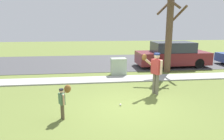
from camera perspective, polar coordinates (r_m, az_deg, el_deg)
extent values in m
plane|color=olive|center=(10.65, 0.72, -2.80)|extent=(48.00, 48.00, 0.00)
cube|color=#A3A39E|center=(10.73, 0.65, -2.50)|extent=(36.00, 1.20, 0.06)
cube|color=#424244|center=(15.59, -1.77, 2.22)|extent=(36.00, 6.80, 0.02)
cylinder|color=#6B6656|center=(8.63, 12.29, -3.90)|extent=(0.13, 0.13, 0.84)
cylinder|color=#6B6656|center=(8.74, 11.49, -3.65)|extent=(0.13, 0.13, 0.84)
cube|color=#B73838|center=(8.52, 12.11, 0.88)|extent=(0.39, 0.46, 0.60)
sphere|color=beige|center=(8.44, 12.24, 3.74)|extent=(0.23, 0.23, 0.23)
cylinder|color=navy|center=(8.43, 12.27, 4.32)|extent=(0.24, 0.24, 0.07)
cylinder|color=beige|center=(8.35, 13.37, 0.71)|extent=(0.10, 0.10, 0.56)
cylinder|color=beige|center=(8.47, 9.76, 2.39)|extent=(0.50, 0.33, 0.40)
ellipsoid|color=brown|center=(8.30, 8.85, 3.52)|extent=(0.26, 0.23, 0.26)
cylinder|color=brown|center=(6.60, -13.60, -10.91)|extent=(0.08, 0.08, 0.48)
cylinder|color=brown|center=(6.52, -13.28, -11.20)|extent=(0.08, 0.08, 0.48)
cube|color=#4C7251|center=(6.41, -13.63, -7.70)|extent=(0.22, 0.26, 0.34)
sphere|color=tan|center=(6.33, -13.74, -5.63)|extent=(0.13, 0.13, 0.13)
cylinder|color=black|center=(6.32, -13.76, -5.21)|extent=(0.14, 0.14, 0.04)
cylinder|color=tan|center=(6.55, -12.98, -6.11)|extent=(0.28, 0.19, 0.23)
ellipsoid|color=brown|center=(6.55, -12.12, -5.08)|extent=(0.26, 0.23, 0.26)
cylinder|color=tan|center=(6.28, -13.14, -8.01)|extent=(0.06, 0.06, 0.32)
sphere|color=white|center=(7.43, 2.33, -9.50)|extent=(0.07, 0.07, 0.07)
cube|color=#9EB293|center=(11.56, 1.80, 0.89)|extent=(0.83, 0.59, 0.96)
cylinder|color=brown|center=(12.49, 15.46, 10.89)|extent=(0.38, 0.38, 5.10)
cylinder|color=brown|center=(12.86, 17.66, 14.21)|extent=(0.54, 1.36, 1.03)
cylinder|color=brown|center=(12.80, 14.11, 16.26)|extent=(1.05, 0.69, 0.86)
cube|color=maroon|center=(14.48, 16.16, 3.26)|extent=(4.70, 1.90, 0.80)
cube|color=#2D333D|center=(14.38, 16.34, 6.11)|extent=(2.59, 1.75, 0.65)
cylinder|color=black|center=(15.88, 19.79, 2.87)|extent=(0.64, 0.22, 0.64)
cylinder|color=black|center=(14.42, 22.73, 1.70)|extent=(0.64, 0.22, 0.64)
cylinder|color=black|center=(14.81, 9.64, 2.78)|extent=(0.64, 0.22, 0.64)
cylinder|color=black|center=(13.23, 11.68, 1.52)|extent=(0.64, 0.22, 0.64)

